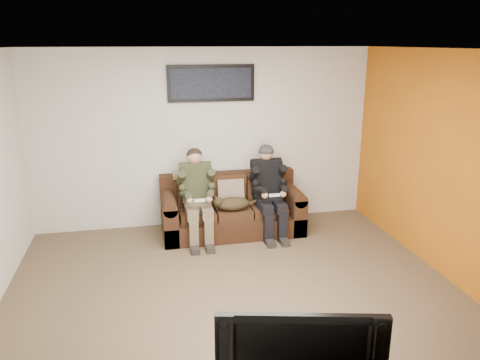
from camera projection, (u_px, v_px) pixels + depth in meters
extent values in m
plane|color=brown|center=(236.00, 295.00, 5.13)|extent=(5.00, 5.00, 0.00)
plane|color=silver|center=(235.00, 49.00, 4.39)|extent=(5.00, 5.00, 0.00)
plane|color=beige|center=(205.00, 139.00, 6.87)|extent=(5.00, 0.00, 5.00)
plane|color=beige|center=(315.00, 293.00, 2.65)|extent=(5.00, 0.00, 5.00)
plane|color=beige|center=(453.00, 168.00, 5.26)|extent=(0.00, 4.50, 4.50)
plane|color=#B45F12|center=(452.00, 168.00, 5.26)|extent=(0.00, 4.50, 4.50)
cube|color=#331C0F|center=(232.00, 223.00, 6.79)|extent=(2.00, 0.86, 0.27)
cube|color=#331C0F|center=(228.00, 189.00, 6.99)|extent=(2.00, 0.18, 0.54)
cube|color=#331C0F|center=(169.00, 219.00, 6.57)|extent=(0.20, 0.86, 0.54)
cube|color=#331C0F|center=(291.00, 210.00, 6.93)|extent=(0.20, 0.86, 0.54)
cylinder|color=#331C0F|center=(169.00, 201.00, 6.50)|extent=(0.20, 0.86, 0.20)
cylinder|color=#331C0F|center=(292.00, 192.00, 6.86)|extent=(0.20, 0.86, 0.20)
cube|color=#3E2413|center=(197.00, 214.00, 6.59)|extent=(0.49, 0.54, 0.13)
cube|color=#3E2413|center=(194.00, 191.00, 6.76)|extent=(0.49, 0.13, 0.40)
cube|color=#3E2413|center=(233.00, 211.00, 6.69)|extent=(0.49, 0.54, 0.13)
cube|color=#3E2413|center=(229.00, 188.00, 6.86)|extent=(0.49, 0.13, 0.40)
cube|color=#3E2413|center=(267.00, 209.00, 6.80)|extent=(0.49, 0.54, 0.13)
cube|color=#3E2413|center=(263.00, 186.00, 6.96)|extent=(0.49, 0.13, 0.40)
cube|color=#8F755D|center=(230.00, 192.00, 6.77)|extent=(0.38, 0.18, 0.38)
cube|color=tan|center=(187.00, 175.00, 6.78)|extent=(0.41, 0.20, 0.07)
cube|color=brown|center=(197.00, 206.00, 6.53)|extent=(0.36, 0.30, 0.14)
cube|color=#2F331F|center=(196.00, 183.00, 6.53)|extent=(0.40, 0.30, 0.53)
cylinder|color=#2F331F|center=(195.00, 168.00, 6.49)|extent=(0.44, 0.18, 0.18)
sphere|color=tan|center=(195.00, 157.00, 6.47)|extent=(0.21, 0.21, 0.21)
cube|color=brown|center=(191.00, 212.00, 6.32)|extent=(0.15, 0.42, 0.13)
cube|color=brown|center=(206.00, 211.00, 6.36)|extent=(0.15, 0.42, 0.13)
cube|color=brown|center=(194.00, 235.00, 6.21)|extent=(0.12, 0.13, 0.40)
cube|color=brown|center=(209.00, 234.00, 6.25)|extent=(0.12, 0.13, 0.40)
cube|color=black|center=(195.00, 249.00, 6.18)|extent=(0.11, 0.26, 0.08)
cube|color=black|center=(210.00, 247.00, 6.22)|extent=(0.11, 0.26, 0.08)
cylinder|color=#2F331F|center=(181.00, 178.00, 6.40)|extent=(0.11, 0.30, 0.28)
cylinder|color=#2F331F|center=(210.00, 177.00, 6.48)|extent=(0.11, 0.30, 0.28)
cylinder|color=#2F331F|center=(186.00, 194.00, 6.25)|extent=(0.14, 0.32, 0.15)
cylinder|color=#2F331F|center=(211.00, 193.00, 6.31)|extent=(0.14, 0.32, 0.15)
sphere|color=tan|center=(190.00, 200.00, 6.16)|extent=(0.09, 0.09, 0.09)
sphere|color=tan|center=(209.00, 199.00, 6.21)|extent=(0.09, 0.09, 0.09)
cube|color=white|center=(200.00, 200.00, 6.16)|extent=(0.15, 0.04, 0.03)
ellipsoid|color=black|center=(194.00, 154.00, 6.47)|extent=(0.22, 0.22, 0.17)
cube|color=black|center=(268.00, 201.00, 6.73)|extent=(0.36, 0.30, 0.14)
cube|color=black|center=(266.00, 179.00, 6.74)|extent=(0.40, 0.30, 0.53)
cylinder|color=black|center=(266.00, 164.00, 6.70)|extent=(0.44, 0.18, 0.18)
sphere|color=tan|center=(266.00, 153.00, 6.67)|extent=(0.21, 0.21, 0.21)
cube|color=black|center=(265.00, 206.00, 6.53)|extent=(0.15, 0.42, 0.13)
cube|color=black|center=(278.00, 205.00, 6.57)|extent=(0.15, 0.42, 0.13)
cube|color=black|center=(268.00, 229.00, 6.41)|extent=(0.12, 0.13, 0.40)
cube|color=black|center=(282.00, 228.00, 6.45)|extent=(0.12, 0.13, 0.40)
cube|color=black|center=(270.00, 242.00, 6.38)|extent=(0.11, 0.26, 0.08)
cube|color=black|center=(284.00, 241.00, 6.42)|extent=(0.11, 0.26, 0.08)
cylinder|color=black|center=(254.00, 174.00, 6.61)|extent=(0.11, 0.30, 0.28)
cylinder|color=black|center=(281.00, 173.00, 6.69)|extent=(0.11, 0.30, 0.28)
cylinder|color=black|center=(260.00, 189.00, 6.45)|extent=(0.14, 0.32, 0.15)
cylinder|color=black|center=(283.00, 188.00, 6.52)|extent=(0.14, 0.32, 0.15)
sphere|color=tan|center=(265.00, 195.00, 6.36)|extent=(0.09, 0.09, 0.09)
sphere|color=tan|center=(283.00, 194.00, 6.41)|extent=(0.09, 0.09, 0.09)
cube|color=white|center=(274.00, 195.00, 6.37)|extent=(0.15, 0.04, 0.03)
ellipsoid|color=black|center=(266.00, 151.00, 6.66)|extent=(0.22, 0.22, 0.19)
ellipsoid|color=#45361B|center=(233.00, 204.00, 6.53)|extent=(0.47, 0.26, 0.19)
sphere|color=#45361B|center=(218.00, 202.00, 6.44)|extent=(0.14, 0.14, 0.14)
cone|color=#45361B|center=(217.00, 198.00, 6.38)|extent=(0.04, 0.04, 0.04)
cone|color=#45361B|center=(216.00, 196.00, 6.45)|extent=(0.04, 0.04, 0.04)
cylinder|color=#45361B|center=(249.00, 204.00, 6.63)|extent=(0.26, 0.13, 0.08)
cube|color=black|center=(211.00, 83.00, 6.63)|extent=(1.25, 0.04, 0.52)
cube|color=black|center=(211.00, 83.00, 6.61)|extent=(1.15, 0.01, 0.42)
imported|color=black|center=(299.00, 347.00, 3.10)|extent=(1.11, 0.40, 0.63)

